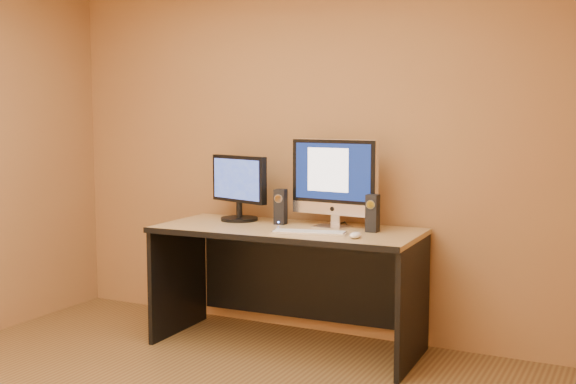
# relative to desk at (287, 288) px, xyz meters

# --- Properties ---
(walls) EXTENTS (4.00, 4.00, 2.60)m
(walls) POSITION_rel_desk_xyz_m (-0.07, -1.55, 0.89)
(walls) COLOR olive
(walls) RESTS_ON ground
(desk) EXTENTS (1.80, 0.84, 0.82)m
(desk) POSITION_rel_desk_xyz_m (0.00, 0.00, 0.00)
(desk) COLOR tan
(desk) RESTS_ON ground
(imac) EXTENTS (0.65, 0.29, 0.61)m
(imac) POSITION_rel_desk_xyz_m (0.26, 0.16, 0.72)
(imac) COLOR silver
(imac) RESTS_ON desk
(second_monitor) EXTENTS (0.59, 0.42, 0.47)m
(second_monitor) POSITION_rel_desk_xyz_m (-0.46, 0.16, 0.64)
(second_monitor) COLOR black
(second_monitor) RESTS_ON desk
(speaker_left) EXTENTS (0.08, 0.09, 0.24)m
(speaker_left) POSITION_rel_desk_xyz_m (-0.12, 0.13, 0.53)
(speaker_left) COLOR black
(speaker_left) RESTS_ON desk
(speaker_right) EXTENTS (0.08, 0.08, 0.24)m
(speaker_right) POSITION_rel_desk_xyz_m (0.57, 0.11, 0.53)
(speaker_right) COLOR black
(speaker_right) RESTS_ON desk
(keyboard) EXTENTS (0.49, 0.24, 0.02)m
(keyboard) POSITION_rel_desk_xyz_m (0.23, -0.15, 0.42)
(keyboard) COLOR silver
(keyboard) RESTS_ON desk
(mouse) EXTENTS (0.07, 0.11, 0.04)m
(mouse) POSITION_rel_desk_xyz_m (0.56, -0.17, 0.43)
(mouse) COLOR white
(mouse) RESTS_ON desk
(cable_a) EXTENTS (0.12, 0.22, 0.01)m
(cable_a) POSITION_rel_desk_xyz_m (0.30, 0.31, 0.42)
(cable_a) COLOR black
(cable_a) RESTS_ON desk
(cable_b) EXTENTS (0.06, 0.20, 0.01)m
(cable_b) POSITION_rel_desk_xyz_m (0.23, 0.28, 0.42)
(cable_b) COLOR black
(cable_b) RESTS_ON desk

